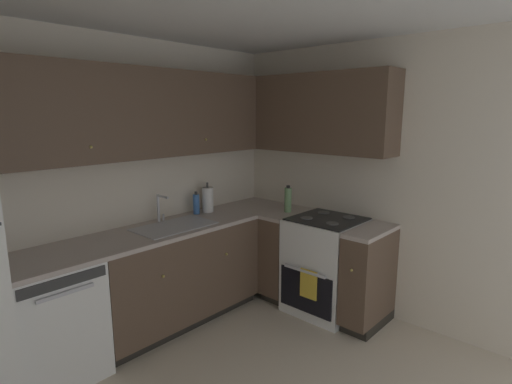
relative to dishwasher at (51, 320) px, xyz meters
name	(u,v)px	position (x,y,z in m)	size (l,w,h in m)	color
wall_back	(108,188)	(0.67, 0.33, 0.81)	(3.64, 0.05, 2.48)	beige
wall_right	(408,186)	(2.46, -1.48, 0.81)	(0.05, 3.66, 2.48)	beige
dishwasher	(51,320)	(0.00, 0.00, 0.00)	(0.60, 0.63, 0.86)	white
lower_cabinets_back	(175,275)	(1.07, 0.00, 0.00)	(1.53, 0.62, 0.86)	brown
countertop_back	(173,228)	(1.07, 0.00, 0.44)	(2.74, 0.60, 0.04)	#B7A89E
lower_cabinets_right	(324,267)	(2.14, -0.87, 0.00)	(0.62, 1.15, 0.86)	brown
countertop_right	(326,222)	(2.14, -0.87, 0.44)	(0.60, 1.15, 0.03)	#B7A89E
oven_range	(326,264)	(2.16, -0.88, 0.02)	(0.68, 0.62, 1.04)	white
upper_cabinets_back	(142,113)	(0.91, 0.14, 1.42)	(2.42, 0.34, 0.72)	brown
upper_cabinets_right	(308,113)	(2.28, -0.55, 1.42)	(0.32, 1.70, 0.72)	brown
sink	(175,231)	(1.06, -0.03, 0.42)	(0.68, 0.40, 0.10)	#B7B7BC
faucet	(160,206)	(1.06, 0.18, 0.61)	(0.07, 0.16, 0.25)	silver
soap_bottle	(196,204)	(1.48, 0.18, 0.56)	(0.06, 0.06, 0.22)	#3F72BF
paper_towel_roll	(208,200)	(1.61, 0.16, 0.59)	(0.11, 0.11, 0.30)	white
oil_bottle	(288,200)	(2.14, -0.43, 0.59)	(0.07, 0.07, 0.26)	#729E66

